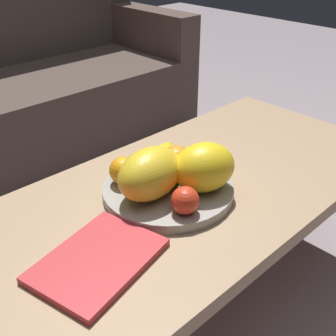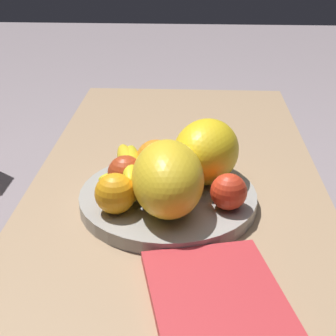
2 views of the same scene
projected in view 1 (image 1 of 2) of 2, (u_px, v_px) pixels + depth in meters
ground_plane at (184, 306)px, 1.30m from camera, size 8.00×8.00×0.00m
coffee_table at (186, 203)px, 1.10m from camera, size 1.28×0.59×0.43m
couch at (17, 95)px, 2.02m from camera, size 1.70×0.70×0.90m
fruit_bowl at (168, 190)px, 1.05m from camera, size 0.33×0.33×0.03m
melon_large_front at (203, 168)px, 1.00m from camera, size 0.19×0.17×0.12m
melon_smaller_beside at (150, 173)px, 0.98m from camera, size 0.19×0.14×0.12m
orange_front at (176, 161)px, 1.07m from camera, size 0.08×0.08×0.08m
orange_left at (123, 171)px, 1.04m from camera, size 0.07×0.07×0.07m
apple_front at (185, 200)px, 0.93m from camera, size 0.06×0.06×0.06m
apple_left at (149, 161)px, 1.08m from camera, size 0.07×0.07×0.07m
banana_bunch at (156, 161)px, 1.09m from camera, size 0.18×0.15×0.06m
magazine at (98, 260)px, 0.84m from camera, size 0.28×0.23×0.02m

